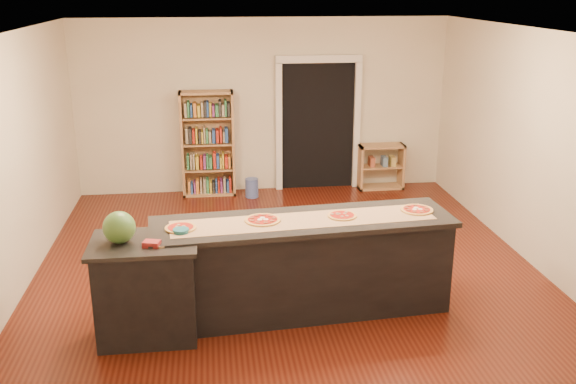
{
  "coord_description": "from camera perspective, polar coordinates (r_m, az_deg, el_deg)",
  "views": [
    {
      "loc": [
        -0.86,
        -6.78,
        3.29
      ],
      "look_at": [
        0.0,
        0.2,
        1.0
      ],
      "focal_mm": 40.0,
      "sensor_mm": 36.0,
      "label": 1
    }
  ],
  "objects": [
    {
      "name": "pizza_c",
      "position": [
        6.59,
        4.83,
        -2.09
      ],
      "size": [
        0.29,
        0.29,
        0.02
      ],
      "color": "tan",
      "rests_on": "kitchen_island"
    },
    {
      "name": "low_shelf",
      "position": [
        10.86,
        8.25,
        2.26
      ],
      "size": [
        0.75,
        0.32,
        0.75
      ],
      "primitive_type": "cube",
      "color": "tan",
      "rests_on": "ground"
    },
    {
      "name": "pizza_a",
      "position": [
        6.33,
        -9.53,
        -3.15
      ],
      "size": [
        0.29,
        0.29,
        0.02
      ],
      "color": "tan",
      "rests_on": "kitchen_island"
    },
    {
      "name": "bookshelf",
      "position": [
        10.37,
        -7.14,
        4.26
      ],
      "size": [
        0.85,
        0.3,
        1.69
      ],
      "primitive_type": "cube",
      "color": "tan",
      "rests_on": "ground"
    },
    {
      "name": "pizza_d",
      "position": [
        6.87,
        11.37,
        -1.55
      ],
      "size": [
        0.35,
        0.35,
        0.02
      ],
      "color": "tan",
      "rests_on": "kitchen_island"
    },
    {
      "name": "package_teal",
      "position": [
        6.24,
        -9.49,
        -3.51
      ],
      "size": [
        0.16,
        0.16,
        0.06
      ],
      "primitive_type": "cylinder",
      "color": "#195966",
      "rests_on": "side_counter"
    },
    {
      "name": "watermelon",
      "position": [
        6.13,
        -14.78,
        -3.06
      ],
      "size": [
        0.3,
        0.3,
        0.3
      ],
      "primitive_type": "sphere",
      "color": "#144214",
      "rests_on": "side_counter"
    },
    {
      "name": "room",
      "position": [
        7.09,
        0.2,
        2.58
      ],
      "size": [
        6.0,
        7.0,
        2.8
      ],
      "color": "beige",
      "rests_on": "ground"
    },
    {
      "name": "package_red",
      "position": [
        6.02,
        -12.02,
        -4.53
      ],
      "size": [
        0.17,
        0.14,
        0.05
      ],
      "primitive_type": "cube",
      "rotation": [
        0.0,
        0.0,
        -0.26
      ],
      "color": "maroon",
      "rests_on": "side_counter"
    },
    {
      "name": "waste_bin",
      "position": [
        10.36,
        -3.24,
        0.37
      ],
      "size": [
        0.21,
        0.21,
        0.31
      ],
      "primitive_type": "cylinder",
      "color": "#475B9F",
      "rests_on": "ground"
    },
    {
      "name": "side_counter",
      "position": [
        6.37,
        -12.43,
        -8.38
      ],
      "size": [
        1.01,
        0.74,
        0.99
      ],
      "rotation": [
        0.0,
        0.0,
        -0.0
      ],
      "color": "black",
      "rests_on": "ground"
    },
    {
      "name": "kitchen_island",
      "position": [
        6.69,
        1.33,
        -6.51
      ],
      "size": [
        3.08,
        0.83,
        1.02
      ],
      "rotation": [
        0.0,
        0.0,
        0.08
      ],
      "color": "black",
      "rests_on": "ground"
    },
    {
      "name": "kraft_paper",
      "position": [
        6.48,
        1.41,
        -2.52
      ],
      "size": [
        2.7,
        0.69,
        0.0
      ],
      "primitive_type": "cube",
      "rotation": [
        0.0,
        0.0,
        0.08
      ],
      "color": "tan",
      "rests_on": "kitchen_island"
    },
    {
      "name": "cutting_board",
      "position": [
        6.08,
        -10.17,
        -4.36
      ],
      "size": [
        0.35,
        0.27,
        0.02
      ],
      "primitive_type": "cube",
      "rotation": [
        0.0,
        0.0,
        0.25
      ],
      "color": "tan",
      "rests_on": "side_counter"
    },
    {
      "name": "doorway",
      "position": [
        10.6,
        2.68,
        6.65
      ],
      "size": [
        1.4,
        0.09,
        2.21
      ],
      "color": "black",
      "rests_on": "room"
    },
    {
      "name": "pizza_b",
      "position": [
        6.46,
        -2.27,
        -2.49
      ],
      "size": [
        0.36,
        0.36,
        0.02
      ],
      "color": "tan",
      "rests_on": "kitchen_island"
    }
  ]
}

